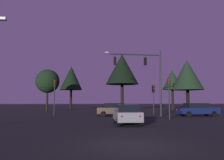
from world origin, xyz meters
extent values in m
plane|color=black|center=(0.00, 24.50, 0.00)|extent=(168.00, 168.00, 0.00)
cylinder|color=#232326|center=(6.29, 15.95, 3.87)|extent=(0.20, 0.20, 7.74)
cylinder|color=#232326|center=(3.31, 15.82, 7.13)|extent=(5.96, 0.41, 0.14)
ellipsoid|color=#F4EACC|center=(0.03, 15.67, 7.28)|extent=(0.56, 0.28, 0.16)
cylinder|color=#232326|center=(4.50, 15.87, 6.97)|extent=(0.05, 0.05, 0.32)
cube|color=black|center=(4.50, 15.87, 6.36)|extent=(0.31, 0.25, 0.90)
sphere|color=red|center=(4.49, 16.01, 6.64)|extent=(0.18, 0.18, 0.18)
sphere|color=#56380C|center=(4.49, 16.01, 6.36)|extent=(0.18, 0.18, 0.18)
sphere|color=#0C4219|center=(4.49, 16.01, 6.08)|extent=(0.18, 0.18, 0.18)
cylinder|color=#232326|center=(0.93, 15.71, 6.96)|extent=(0.05, 0.05, 0.34)
cube|color=black|center=(0.93, 15.71, 6.34)|extent=(0.31, 0.25, 0.90)
sphere|color=red|center=(0.92, 15.85, 6.62)|extent=(0.18, 0.18, 0.18)
sphere|color=#56380C|center=(0.92, 15.85, 6.34)|extent=(0.18, 0.18, 0.18)
sphere|color=#0C4219|center=(0.92, 15.85, 6.06)|extent=(0.18, 0.18, 0.18)
cylinder|color=#232326|center=(5.82, 11.85, 1.53)|extent=(0.12, 0.12, 3.07)
cube|color=black|center=(5.82, 11.85, 3.52)|extent=(0.35, 0.31, 0.90)
sphere|color=red|center=(5.79, 11.72, 3.80)|extent=(0.18, 0.18, 0.18)
sphere|color=#56380C|center=(5.79, 11.72, 3.52)|extent=(0.18, 0.18, 0.18)
sphere|color=#0C4219|center=(5.79, 11.72, 3.24)|extent=(0.18, 0.18, 0.18)
cylinder|color=#232326|center=(-6.20, 18.34, 1.71)|extent=(0.12, 0.12, 3.42)
cube|color=black|center=(-6.20, 18.34, 3.87)|extent=(0.32, 0.26, 0.90)
sphere|color=red|center=(-6.19, 18.20, 4.15)|extent=(0.18, 0.18, 0.18)
sphere|color=#56380C|center=(-6.19, 18.20, 3.87)|extent=(0.18, 0.18, 0.18)
sphere|color=#0C4219|center=(-6.19, 18.20, 3.59)|extent=(0.18, 0.18, 0.18)
cylinder|color=#232326|center=(6.17, 18.58, 1.43)|extent=(0.12, 0.12, 2.85)
cube|color=black|center=(6.17, 18.58, 3.30)|extent=(0.35, 0.31, 0.90)
sphere|color=red|center=(6.21, 18.45, 3.58)|extent=(0.18, 0.18, 0.18)
sphere|color=#56380C|center=(6.21, 18.45, 3.30)|extent=(0.18, 0.18, 0.18)
sphere|color=#0C4219|center=(6.21, 18.45, 3.02)|extent=(0.18, 0.18, 0.18)
cube|color=gray|center=(1.00, 7.90, 0.66)|extent=(1.85, 4.00, 0.68)
cube|color=black|center=(1.00, 7.75, 1.26)|extent=(1.57, 2.17, 0.52)
cylinder|color=black|center=(0.22, 9.23, 0.32)|extent=(0.21, 0.64, 0.64)
cylinder|color=black|center=(1.81, 9.21, 0.32)|extent=(0.21, 0.64, 0.64)
cylinder|color=black|center=(0.18, 6.60, 0.32)|extent=(0.21, 0.64, 0.64)
cylinder|color=black|center=(1.78, 6.58, 0.32)|extent=(0.21, 0.64, 0.64)
sphere|color=red|center=(0.34, 5.92, 0.76)|extent=(0.14, 0.14, 0.14)
sphere|color=red|center=(1.60, 5.90, 0.76)|extent=(0.14, 0.14, 0.14)
cube|color=#473828|center=(1.11, 16.82, 0.66)|extent=(4.39, 2.17, 0.68)
cube|color=black|center=(0.96, 16.83, 1.26)|extent=(2.41, 1.76, 0.52)
cylinder|color=black|center=(2.57, 17.53, 0.32)|extent=(0.65, 0.25, 0.64)
cylinder|color=black|center=(2.45, 15.89, 0.32)|extent=(0.65, 0.25, 0.64)
cylinder|color=black|center=(-0.23, 17.75, 0.32)|extent=(0.65, 0.25, 0.64)
cylinder|color=black|center=(-0.36, 16.11, 0.32)|extent=(0.65, 0.25, 0.64)
sphere|color=red|center=(-0.97, 17.63, 0.76)|extent=(0.14, 0.14, 0.14)
sphere|color=red|center=(-1.07, 16.34, 0.76)|extent=(0.14, 0.14, 0.14)
cube|color=#0F1947|center=(10.50, 15.59, 0.66)|extent=(4.54, 1.91, 0.68)
cube|color=black|center=(10.35, 15.58, 1.26)|extent=(2.46, 1.61, 0.52)
cylinder|color=black|center=(11.97, 16.43, 0.32)|extent=(0.64, 0.21, 0.64)
cylinder|color=black|center=(12.00, 14.81, 0.32)|extent=(0.64, 0.21, 0.64)
cylinder|color=black|center=(9.00, 16.37, 0.32)|extent=(0.64, 0.21, 0.64)
cylinder|color=black|center=(9.03, 14.75, 0.32)|extent=(0.64, 0.21, 0.64)
sphere|color=red|center=(8.23, 16.18, 0.76)|extent=(0.14, 0.14, 0.14)
sphere|color=red|center=(8.25, 14.90, 0.76)|extent=(0.14, 0.14, 0.14)
cube|color=#F4EACC|center=(-8.42, 7.61, 7.91)|extent=(0.60, 0.36, 0.20)
cylinder|color=black|center=(3.28, 26.88, 2.24)|extent=(0.50, 0.50, 4.48)
cone|color=black|center=(3.28, 26.88, 7.01)|extent=(5.39, 5.39, 5.04)
cylinder|color=black|center=(-6.12, 38.80, 2.05)|extent=(0.50, 0.50, 4.09)
cone|color=black|center=(-6.12, 38.80, 6.64)|extent=(4.71, 4.71, 5.09)
cylinder|color=black|center=(12.70, 23.02, 1.70)|extent=(0.49, 0.49, 3.41)
cone|color=black|center=(12.70, 23.02, 5.70)|extent=(4.78, 4.78, 4.59)
cylinder|color=black|center=(-9.06, 28.55, 1.83)|extent=(0.33, 0.33, 3.66)
sphere|color=black|center=(-9.06, 28.55, 5.04)|extent=(3.95, 3.95, 3.95)
cylinder|color=black|center=(13.10, 30.33, 1.90)|extent=(0.44, 0.44, 3.81)
cone|color=black|center=(13.10, 30.33, 5.65)|extent=(3.66, 3.66, 3.67)
camera|label=1|loc=(-1.70, -9.11, 1.84)|focal=35.48mm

